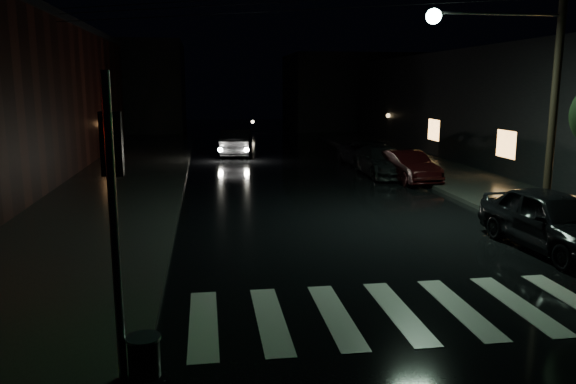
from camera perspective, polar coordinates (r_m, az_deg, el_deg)
name	(u,v)px	position (r m, az deg, el deg)	size (l,w,h in m)	color
ground	(274,331)	(9.94, -1.45, -13.96)	(120.00, 120.00, 0.00)	black
sidewalk_left	(108,188)	(23.65, -17.78, 0.35)	(6.00, 44.00, 0.15)	#282826
sidewalk_right	(461,179)	(25.81, 17.17, 1.23)	(4.00, 44.00, 0.15)	#282826
building_right	(558,108)	(32.47, 25.72, 7.72)	(10.00, 40.00, 6.00)	black
building_far_left	(106,87)	(54.69, -18.04, 10.15)	(14.00, 10.00, 8.00)	black
building_far_right	(360,92)	(56.02, 7.37, 10.07)	(14.00, 10.00, 7.00)	black
crosswalk	(429,310)	(11.10, 14.11, -11.52)	(9.00, 3.00, 0.01)	beige
signal_pole_corner	(130,281)	(8.02, -15.77, -8.71)	(0.68, 0.61, 4.20)	slate
utility_pole	(537,70)	(18.78, 23.95, 11.25)	(4.92, 0.44, 8.00)	black
parked_car_a	(553,220)	(15.74, 25.36, -2.63)	(1.86, 4.62, 1.57)	black
parked_car_b	(407,166)	(25.02, 12.03, 2.57)	(1.42, 4.07, 1.34)	black
parked_car_c	(383,161)	(26.46, 9.59, 3.13)	(1.93, 4.74, 1.38)	black
parked_car_d	(370,153)	(29.45, 8.29, 3.89)	(2.20, 4.76, 1.32)	black
oncoming_car	(237,142)	(33.76, -5.24, 5.05)	(1.66, 4.77, 1.57)	black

